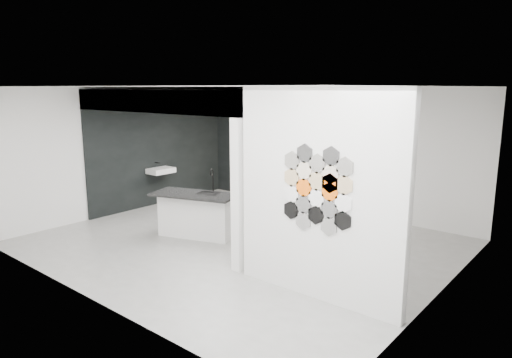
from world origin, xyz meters
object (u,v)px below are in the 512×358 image
object	(u,v)px
stockpot	(246,142)
glass_vase	(331,152)
bottle_dark	(271,145)
utensil_cup	(264,146)
glass_bowl	(331,152)
partition_panel	(318,196)
kitchen_island	(197,214)
wall_basin	(161,171)
kettle	(320,150)

from	to	relation	value
stockpot	glass_vase	size ratio (longest dim) A/B	1.57
bottle_dark	utensil_cup	xyz separation A→B (m)	(-0.23, 0.00, -0.03)
glass_bowl	utensil_cup	xyz separation A→B (m)	(-1.90, 0.00, -0.00)
glass_vase	bottle_dark	xyz separation A→B (m)	(-1.67, 0.00, 0.01)
partition_panel	kitchen_island	xyz separation A→B (m)	(-3.12, 0.74, -0.97)
partition_panel	glass_bowl	world-z (taller)	partition_panel
wall_basin	utensil_cup	world-z (taller)	utensil_cup
wall_basin	utensil_cup	xyz separation A→B (m)	(1.49, 2.07, 0.51)
kettle	glass_bowl	distance (m)	0.27
partition_panel	wall_basin	xyz separation A→B (m)	(-5.46, 1.80, -0.55)
utensil_cup	glass_vase	bearing A→B (deg)	0.00
wall_basin	glass_vase	xyz separation A→B (m)	(3.39, 2.07, 0.53)
kitchen_island	bottle_dark	world-z (taller)	bottle_dark
glass_vase	kettle	bearing A→B (deg)	180.00
glass_vase	partition_panel	bearing A→B (deg)	-61.77
partition_panel	utensil_cup	world-z (taller)	partition_panel
kitchen_island	bottle_dark	distance (m)	3.33
wall_basin	kettle	xyz separation A→B (m)	(3.12, 2.07, 0.54)
kettle	utensil_cup	world-z (taller)	kettle
utensil_cup	wall_basin	bearing A→B (deg)	-125.76
kettle	glass_bowl	xyz separation A→B (m)	(0.27, 0.00, -0.02)
kitchen_island	kettle	distance (m)	3.36
wall_basin	kitchen_island	xyz separation A→B (m)	(2.35, -1.06, -0.42)
partition_panel	utensil_cup	distance (m)	5.55
stockpot	kettle	size ratio (longest dim) A/B	1.31
kitchen_island	wall_basin	bearing A→B (deg)	137.46
partition_panel	stockpot	xyz separation A→B (m)	(-4.58, 3.87, 0.00)
bottle_dark	utensil_cup	size ratio (longest dim) A/B	1.76
wall_basin	glass_vase	bearing A→B (deg)	31.35
kettle	glass_bowl	world-z (taller)	kettle
utensil_cup	glass_bowl	bearing A→B (deg)	0.00
wall_basin	bottle_dark	world-z (taller)	bottle_dark
kettle	bottle_dark	size ratio (longest dim) A/B	0.99
wall_basin	glass_bowl	distance (m)	4.00
bottle_dark	glass_bowl	bearing A→B (deg)	0.00
glass_bowl	glass_vase	distance (m)	0.02
kitchen_island	stockpot	world-z (taller)	stockpot
kitchen_island	utensil_cup	world-z (taller)	utensil_cup
wall_basin	glass_bowl	bearing A→B (deg)	31.35
bottle_dark	wall_basin	bearing A→B (deg)	-129.76
glass_vase	stockpot	bearing A→B (deg)	180.00
kettle	glass_vase	world-z (taller)	kettle
utensil_cup	partition_panel	bearing A→B (deg)	-44.17
glass_bowl	bottle_dark	world-z (taller)	bottle_dark
kitchen_island	glass_vase	xyz separation A→B (m)	(1.04, 3.12, 0.95)
wall_basin	stockpot	xyz separation A→B (m)	(0.88, 2.07, 0.55)
bottle_dark	kettle	bearing A→B (deg)	0.00
stockpot	partition_panel	bearing A→B (deg)	-40.15
partition_panel	stockpot	world-z (taller)	partition_panel
kitchen_island	utensil_cup	xyz separation A→B (m)	(-0.86, 3.12, 0.93)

